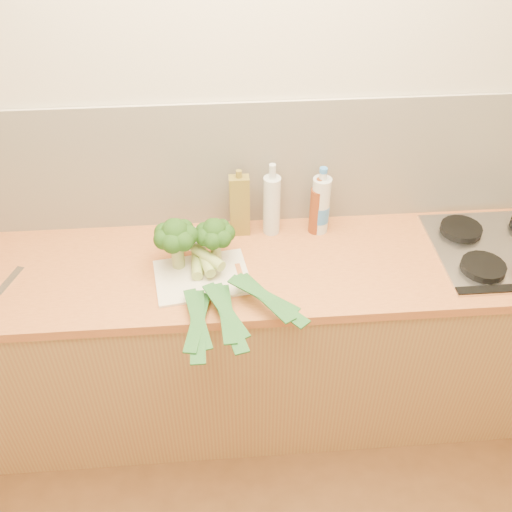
{
  "coord_description": "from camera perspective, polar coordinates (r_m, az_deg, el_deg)",
  "views": [
    {
      "loc": [
        -0.13,
        -0.49,
        2.36
      ],
      "look_at": [
        -0.0,
        1.1,
        1.02
      ],
      "focal_mm": 40.0,
      "sensor_mm": 36.0,
      "label": 1
    }
  ],
  "objects": [
    {
      "name": "gas_hob",
      "position": [
        2.5,
        23.88,
        0.71
      ],
      "size": [
        0.58,
        0.5,
        0.04
      ],
      "color": "silver",
      "rests_on": "counter"
    },
    {
      "name": "leek_back",
      "position": [
        2.12,
        -3.53,
        -1.01
      ],
      "size": [
        0.48,
        0.56,
        0.04
      ],
      "rotation": [
        0.0,
        0.0,
        0.7
      ],
      "color": "white",
      "rests_on": "chopping_board"
    },
    {
      "name": "broccoli_left",
      "position": [
        2.14,
        -8.05,
        2.02
      ],
      "size": [
        0.17,
        0.17,
        0.22
      ],
      "color": "#98A45F",
      "rests_on": "chopping_board"
    },
    {
      "name": "leek_mid",
      "position": [
        2.1,
        -4.42,
        -2.1
      ],
      "size": [
        0.2,
        0.63,
        0.04
      ],
      "rotation": [
        0.0,
        0.0,
        0.24
      ],
      "color": "white",
      "rests_on": "chopping_board"
    },
    {
      "name": "oil_tin",
      "position": [
        2.31,
        -1.65,
        5.08
      ],
      "size": [
        0.08,
        0.05,
        0.3
      ],
      "color": "olive",
      "rests_on": "counter"
    },
    {
      "name": "water_bottle",
      "position": [
        2.35,
        6.45,
        4.92
      ],
      "size": [
        0.08,
        0.08,
        0.28
      ],
      "color": "silver",
      "rests_on": "counter"
    },
    {
      "name": "amber_bottle",
      "position": [
        2.35,
        6.14,
        4.64
      ],
      "size": [
        0.06,
        0.06,
        0.26
      ],
      "color": "brown",
      "rests_on": "counter"
    },
    {
      "name": "room_shell",
      "position": [
        2.31,
        -0.71,
        9.06
      ],
      "size": [
        3.5,
        3.5,
        3.5
      ],
      "color": "beige",
      "rests_on": "ground"
    },
    {
      "name": "counter",
      "position": [
        2.55,
        -0.13,
        -8.39
      ],
      "size": [
        3.2,
        0.62,
        0.9
      ],
      "color": "#A78345",
      "rests_on": "ground"
    },
    {
      "name": "broccoli_right",
      "position": [
        2.16,
        -4.14,
        2.25
      ],
      "size": [
        0.15,
        0.15,
        0.19
      ],
      "color": "#98A45F",
      "rests_on": "chopping_board"
    },
    {
      "name": "chopping_board",
      "position": [
        2.18,
        -5.41,
        -2.09
      ],
      "size": [
        0.38,
        0.31,
        0.01
      ],
      "primitive_type": "cube",
      "rotation": [
        0.0,
        0.0,
        0.14
      ],
      "color": "white",
      "rests_on": "counter"
    },
    {
      "name": "leek_front",
      "position": [
        2.15,
        -5.91,
        -1.87
      ],
      "size": [
        0.1,
        0.71,
        0.04
      ],
      "rotation": [
        0.0,
        0.0,
        0.01
      ],
      "color": "white",
      "rests_on": "chopping_board"
    },
    {
      "name": "glass_bottle",
      "position": [
        2.32,
        1.58,
        5.19
      ],
      "size": [
        0.07,
        0.07,
        0.32
      ],
      "color": "silver",
      "rests_on": "counter"
    }
  ]
}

